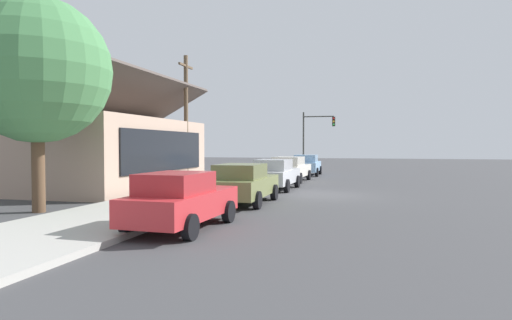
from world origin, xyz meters
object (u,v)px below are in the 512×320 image
Objects in this scene: car_skyblue at (307,165)px; traffic_light_main at (316,132)px; shade_tree at (37,71)px; utility_pole_wooden at (186,118)px; car_silver at (275,174)px; fire_hydrant_red at (267,174)px; car_cherry at (181,200)px; car_ivory at (290,169)px; car_olive at (243,183)px.

traffic_light_main is (4.40, -0.13, 2.68)m from car_skyblue.
shade_tree is 26.52m from traffic_light_main.
shade_tree is 0.99× the size of utility_pole_wooden.
fire_hydrant_red is at bearing 19.04° from car_silver.
traffic_light_main is 11.62m from fire_hydrant_red.
car_cherry is 0.59× the size of shade_tree.
car_cherry is at bearing -105.23° from shade_tree.
utility_pole_wooden is at bearing -3.42° from shade_tree.
car_silver is 1.00× the size of car_skyblue.
car_cherry and car_ivory have the same top height.
car_cherry is at bearing -175.00° from fire_hydrant_red.
car_ivory is 1.50m from fire_hydrant_red.
shade_tree reaches higher than car_skyblue.
utility_pole_wooden is at bearing 131.57° from fire_hydrant_red.
car_silver is at bearing -175.65° from car_ivory.
car_skyblue is 0.87× the size of traffic_light_main.
car_ivory is 1.10× the size of car_skyblue.
shade_tree is 15.95m from fire_hydrant_red.
shade_tree reaches higher than car_olive.
car_ivory is (16.87, 0.09, 0.01)m from car_cherry.
traffic_light_main reaches higher than car_ivory.
car_olive is 21.91m from traffic_light_main.
car_cherry is 6.15× the size of fire_hydrant_red.
utility_pole_wooden is (7.10, 5.54, 3.11)m from car_olive.
shade_tree is at bearing 76.95° from car_cherry.
car_cherry is at bearing 178.17° from car_skyblue.
car_cherry is 22.98m from car_skyblue.
utility_pole_wooden is 10.56× the size of fire_hydrant_red.
car_ivory is 7.44m from utility_pole_wooden.
car_cherry and car_silver have the same top height.
traffic_light_main reaches higher than car_silver.
car_silver is 0.61× the size of shade_tree.
car_olive is 9.52m from utility_pole_wooden.
traffic_light_main is at bearing -0.18° from car_olive.
utility_pole_wooden reaches higher than car_olive.
utility_pole_wooden is at bearing 129.98° from car_ivory.
car_olive is 0.92× the size of car_ivory.
car_silver is at bearing -32.26° from shade_tree.
car_silver is (5.86, -0.01, -0.00)m from car_olive.
traffic_light_main is at bearing 0.32° from car_ivory.
shade_tree is (-21.32, 6.19, 4.06)m from car_skyblue.
car_silver is 0.87× the size of traffic_light_main.
car_olive is 0.61× the size of shade_tree.
car_olive is 0.87× the size of traffic_light_main.
shade_tree reaches higher than fire_hydrant_red.
shade_tree is (-15.21, 5.99, 4.06)m from car_ivory.
car_skyblue reaches higher than fire_hydrant_red.
car_cherry is at bearing 179.01° from car_olive.
car_olive is 11.25m from car_ivory.
car_olive is at bearing 178.46° from car_skyblue.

